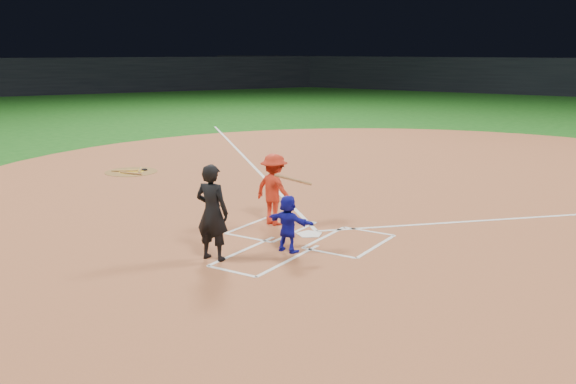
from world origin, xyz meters
The scene contains 14 objects.
ground centered at (0.00, 0.00, 0.00)m, with size 120.00×120.00×0.00m, color #144B12.
home_plate_dirt centered at (0.00, 6.00, 0.01)m, with size 28.00×28.00×0.01m, color #975231.
stadium_wall_left centered at (-42.00, 24.00, 1.60)m, with size 1.20×60.00×3.20m, color black.
home_plate centered at (0.00, 0.00, 0.02)m, with size 0.60×0.60×0.02m, color white.
on_deck_circle centered at (-8.61, 3.14, 0.02)m, with size 1.70×1.70×0.01m, color brown.
on_deck_logo centered at (-8.61, 3.14, 0.02)m, with size 0.80×0.80×0.00m, color gold.
on_deck_bat_a centered at (-8.46, 3.39, 0.05)m, with size 0.06×0.06×0.84m, color #A9773E.
on_deck_bat_b centered at (-8.81, 3.04, 0.05)m, with size 0.06×0.06×0.84m, color olive.
on_deck_bat_c centered at (-8.31, 2.84, 0.05)m, with size 0.06×0.06×0.84m, color #976437.
bat_weight_donut centered at (-8.41, 3.54, 0.05)m, with size 0.19×0.19×0.05m, color black.
catcher centered at (0.23, -1.25, 0.59)m, with size 1.06×0.34×1.15m, color #1415A8.
umpire centered at (-0.72, -2.42, 0.94)m, with size 0.68×0.44×1.85m, color black.
chalk_markings centered at (0.00, 5.29, 0.01)m, with size 28.35×17.32×0.01m.
batter_at_plate centered at (-1.11, 0.30, 0.83)m, with size 1.53×0.81×1.64m.
Camera 1 is at (6.74, -11.57, 3.96)m, focal length 40.00 mm.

